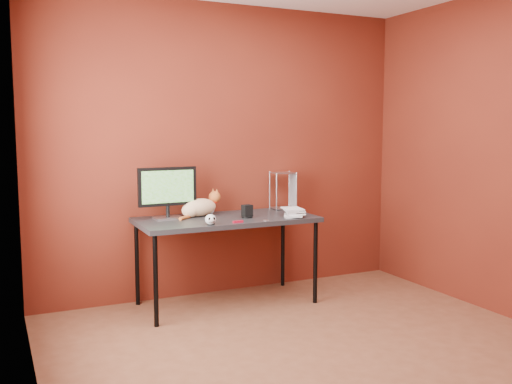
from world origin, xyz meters
name	(u,v)px	position (x,y,z in m)	size (l,w,h in m)	color
room	(330,138)	(0.00, 0.00, 1.45)	(3.52, 3.52, 2.61)	brown
desk	(226,223)	(-0.15, 1.37, 0.70)	(1.50, 0.70, 0.75)	black
monitor	(168,190)	(-0.62, 1.50, 0.99)	(0.50, 0.17, 0.43)	#B4B5BA
cat	(200,207)	(-0.33, 1.53, 0.83)	(0.44, 0.29, 0.23)	orange
skull_mug	(211,219)	(-0.40, 1.08, 0.79)	(0.09, 0.09, 0.08)	silver
speaker	(247,212)	(0.00, 1.29, 0.80)	(0.10, 0.10, 0.11)	black
book_stack	(285,168)	(0.32, 1.21, 1.17)	(0.24, 0.26, 0.84)	beige
wire_rack	(283,190)	(0.52, 1.62, 0.92)	(0.21, 0.18, 0.35)	#B4B5BA
pocket_knife	(238,222)	(-0.17, 1.08, 0.76)	(0.09, 0.02, 0.02)	#AE0D25
black_gadget	(211,223)	(-0.40, 1.08, 0.76)	(0.05, 0.03, 0.03)	black
washer	(266,220)	(0.08, 1.08, 0.75)	(0.05, 0.05, 0.00)	#B4B5BA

